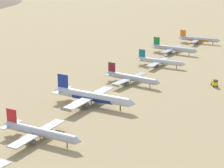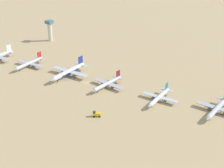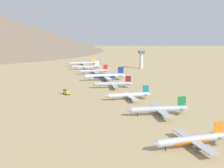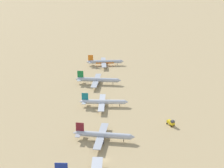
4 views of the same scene
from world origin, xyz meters
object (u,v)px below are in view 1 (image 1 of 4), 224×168
object	(u,v)px
parked_jet_3	(92,97)
parked_jet_6	(173,49)
parked_jet_2	(40,132)
parked_jet_7	(198,39)
parked_jet_4	(131,78)
parked_jet_5	(160,61)
service_truck	(215,82)

from	to	relation	value
parked_jet_3	parked_jet_6	xyz separation A→B (m)	(-1.46, 124.80, -0.67)
parked_jet_2	parked_jet_7	bearing A→B (deg)	89.14
parked_jet_4	parked_jet_5	bearing A→B (deg)	89.28
parked_jet_7	service_truck	bearing A→B (deg)	-71.06
parked_jet_4	service_truck	xyz separation A→B (m)	(41.85, 15.95, -1.38)
parked_jet_7	service_truck	size ratio (longest dim) A/B	6.13
parked_jet_3	parked_jet_7	bearing A→B (deg)	88.37
parked_jet_2	parked_jet_3	distance (m)	43.87
parked_jet_4	parked_jet_5	world-z (taller)	parked_jet_4
parked_jet_3	parked_jet_7	world-z (taller)	parked_jet_3
parked_jet_3	parked_jet_6	bearing A→B (deg)	90.67
parked_jet_3	parked_jet_5	size ratio (longest dim) A/B	1.31
parked_jet_4	service_truck	bearing A→B (deg)	20.86
parked_jet_6	parked_jet_4	bearing A→B (deg)	-87.45
parked_jet_2	service_truck	world-z (taller)	parked_jet_2
parked_jet_5	parked_jet_6	xyz separation A→B (m)	(-4.33, 40.67, 0.30)
parked_jet_5	parked_jet_6	size ratio (longest dim) A/B	0.92
parked_jet_2	parked_jet_7	world-z (taller)	parked_jet_2
parked_jet_2	service_truck	distance (m)	108.52
parked_jet_3	parked_jet_6	distance (m)	124.81
service_truck	parked_jet_7	bearing A→B (deg)	108.94
parked_jet_3	parked_jet_5	distance (m)	84.18
parked_jet_3	service_truck	size ratio (longest dim) A/B	7.80
parked_jet_4	parked_jet_7	distance (m)	130.51
parked_jet_4	service_truck	world-z (taller)	parked_jet_4
parked_jet_3	parked_jet_5	bearing A→B (deg)	88.05
parked_jet_6	parked_jet_5	bearing A→B (deg)	-83.93
parked_jet_6	parked_jet_7	distance (m)	46.16
service_truck	parked_jet_5	bearing A→B (deg)	145.73
parked_jet_6	service_truck	distance (m)	82.58
service_truck	parked_jet_2	bearing A→B (deg)	-113.08
parked_jet_3	service_truck	xyz separation A→B (m)	(44.16, 55.99, -2.19)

